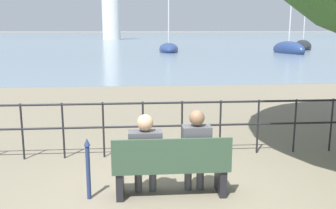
% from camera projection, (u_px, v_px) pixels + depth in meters
% --- Properties ---
extents(ground_plane, '(1000.00, 1000.00, 0.00)m').
position_uv_depth(ground_plane, '(171.00, 194.00, 5.44)').
color(ground_plane, '#7A705B').
extents(harbor_water, '(600.00, 300.00, 0.01)m').
position_uv_depth(harbor_water, '(137.00, 35.00, 162.40)').
color(harbor_water, slate).
rests_on(harbor_water, ground_plane).
extents(park_bench, '(1.66, 0.45, 0.90)m').
position_uv_depth(park_bench, '(171.00, 168.00, 5.30)').
color(park_bench, '#334C38').
rests_on(park_bench, ground_plane).
extents(seated_person_left, '(0.47, 0.35, 1.20)m').
position_uv_depth(seated_person_left, '(145.00, 151.00, 5.29)').
color(seated_person_left, '#4C4C51').
rests_on(seated_person_left, ground_plane).
extents(seated_person_right, '(0.40, 0.35, 1.25)m').
position_uv_depth(seated_person_right, '(196.00, 148.00, 5.35)').
color(seated_person_right, '#4C4C51').
rests_on(seated_person_right, ground_plane).
extents(promenade_railing, '(11.03, 0.04, 1.05)m').
position_uv_depth(promenade_railing, '(163.00, 120.00, 6.99)').
color(promenade_railing, black).
rests_on(promenade_railing, ground_plane).
extents(closed_umbrella, '(0.09, 0.09, 0.89)m').
position_uv_depth(closed_umbrella, '(88.00, 165.00, 5.21)').
color(closed_umbrella, navy).
rests_on(closed_umbrella, ground_plane).
extents(sailboat_0, '(2.55, 5.33, 12.84)m').
position_uv_depth(sailboat_0, '(288.00, 49.00, 37.60)').
color(sailboat_0, navy).
rests_on(sailboat_0, ground_plane).
extents(sailboat_1, '(2.24, 5.60, 8.83)m').
position_uv_depth(sailboat_1, '(169.00, 49.00, 40.06)').
color(sailboat_1, navy).
rests_on(sailboat_1, ground_plane).
extents(sailboat_2, '(4.15, 7.48, 7.96)m').
position_uv_depth(sailboat_2, '(303.00, 46.00, 46.13)').
color(sailboat_2, black).
rests_on(sailboat_2, ground_plane).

